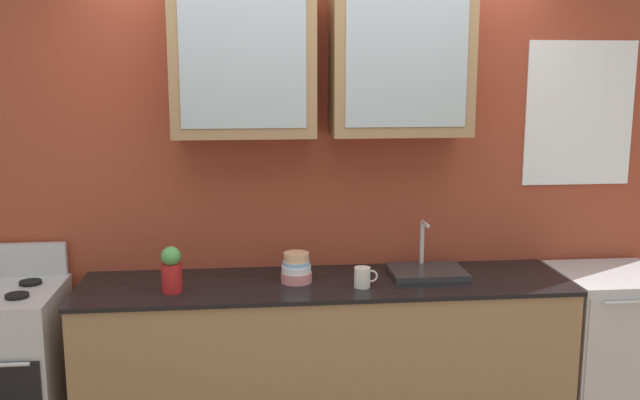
% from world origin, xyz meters
% --- Properties ---
extents(back_wall_unit, '(4.06, 0.42, 2.74)m').
position_xyz_m(back_wall_unit, '(0.01, 0.31, 1.54)').
color(back_wall_unit, '#993D28').
rests_on(back_wall_unit, ground_plane).
extents(counter, '(2.57, 0.63, 0.91)m').
position_xyz_m(counter, '(0.00, 0.00, 0.46)').
color(counter, '#93704C').
rests_on(counter, ground_plane).
extents(stove_range, '(0.59, 0.63, 1.09)m').
position_xyz_m(stove_range, '(-1.66, -0.00, 0.46)').
color(stove_range, silver).
rests_on(stove_range, ground_plane).
extents(sink_faucet, '(0.40, 0.31, 0.28)m').
position_xyz_m(sink_faucet, '(0.56, 0.08, 0.94)').
color(sink_faucet, '#2D2D30').
rests_on(sink_faucet, counter).
extents(bowl_stack, '(0.16, 0.16, 0.16)m').
position_xyz_m(bowl_stack, '(-0.15, 0.01, 0.99)').
color(bowl_stack, '#D87F84').
rests_on(bowl_stack, counter).
extents(vase, '(0.10, 0.10, 0.23)m').
position_xyz_m(vase, '(-0.78, -0.10, 1.03)').
color(vase, '#B21E1E').
rests_on(vase, counter).
extents(cup_near_sink, '(0.12, 0.08, 0.10)m').
position_xyz_m(cup_near_sink, '(0.18, -0.12, 0.97)').
color(cup_near_sink, silver).
rests_on(cup_near_sink, counter).
extents(dishwasher, '(0.59, 0.62, 0.91)m').
position_xyz_m(dishwasher, '(1.59, -0.00, 0.46)').
color(dishwasher, silver).
rests_on(dishwasher, ground_plane).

